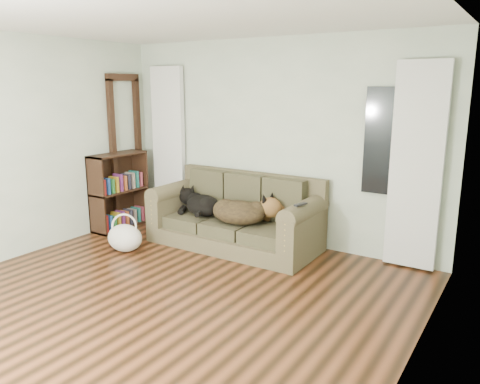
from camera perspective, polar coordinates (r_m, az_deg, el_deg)
The scene contains 14 objects.
floor at distance 4.48m, azimuth -12.18°, elevation -14.11°, with size 5.00×5.00×0.00m, color black.
ceiling at distance 4.05m, azimuth -14.04°, elevation 20.85°, with size 5.00×5.00×0.00m, color white.
wall_back at distance 6.06m, azimuth 4.07°, elevation 6.11°, with size 4.50×0.04×2.60m, color beige.
wall_right at distance 2.95m, azimuth 19.40°, elevation -1.90°, with size 0.04×5.00×2.60m, color beige.
curtain_left at distance 6.99m, azimuth -8.67°, elevation 5.66°, with size 0.55×0.08×2.25m, color silver.
curtain_right at distance 5.39m, azimuth 20.68°, elevation 2.84°, with size 0.55×0.08×2.25m, color silver.
window_pane at distance 5.49m, azimuth 17.42°, elevation 5.89°, with size 0.50×0.03×1.20m, color black.
door_casing at distance 7.08m, azimuth -13.69°, elevation 4.72°, with size 0.07×0.60×2.10m, color black.
sofa at distance 5.92m, azimuth -0.76°, elevation -2.42°, with size 2.15×0.93×0.88m, color #473B2A.
dog_black_lab at distance 6.18m, azimuth -4.77°, elevation -1.50°, with size 0.62×0.43×0.26m, color black.
dog_shepherd at distance 5.74m, azimuth 0.32°, elevation -2.50°, with size 0.71×0.50×0.31m, color black.
tv_remote at distance 5.20m, azimuth 7.40°, elevation -1.50°, with size 0.05×0.18×0.02m, color black.
tote_bag at distance 5.98m, azimuth -13.85°, elevation -5.54°, with size 0.47×0.36×0.34m, color silver.
bookshelf at distance 6.91m, azimuth -14.49°, elevation -0.17°, with size 0.32×0.86×1.08m, color black.
Camera 1 is at (2.87, -2.79, 2.02)m, focal length 35.00 mm.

